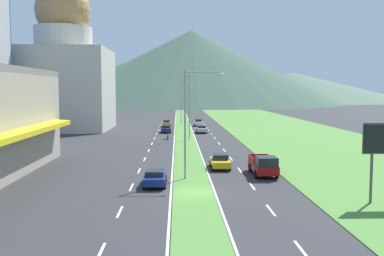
% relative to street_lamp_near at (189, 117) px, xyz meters
% --- Properties ---
extents(ground_plane, '(600.00, 600.00, 0.00)m').
position_rel_street_lamp_near_xyz_m(ground_plane, '(0.14, -5.30, -5.72)').
color(ground_plane, '#2D2D30').
extents(grass_median, '(3.20, 240.00, 0.06)m').
position_rel_street_lamp_near_xyz_m(grass_median, '(0.14, 54.70, -5.69)').
color(grass_median, '#518438').
rests_on(grass_median, ground_plane).
extents(grass_verge_right, '(24.00, 240.00, 0.06)m').
position_rel_street_lamp_near_xyz_m(grass_verge_right, '(20.74, 54.70, -5.69)').
color(grass_verge_right, '#518438').
rests_on(grass_verge_right, ground_plane).
extents(lane_dash_left_1, '(0.16, 2.80, 0.01)m').
position_rel_street_lamp_near_xyz_m(lane_dash_left_1, '(-4.96, -17.90, -5.71)').
color(lane_dash_left_1, silver).
rests_on(lane_dash_left_1, ground_plane).
extents(lane_dash_left_2, '(0.16, 2.80, 0.01)m').
position_rel_street_lamp_near_xyz_m(lane_dash_left_2, '(-4.96, -10.50, -5.71)').
color(lane_dash_left_2, silver).
rests_on(lane_dash_left_2, ground_plane).
extents(lane_dash_left_3, '(0.16, 2.80, 0.01)m').
position_rel_street_lamp_near_xyz_m(lane_dash_left_3, '(-4.96, -3.10, -5.71)').
color(lane_dash_left_3, silver).
rests_on(lane_dash_left_3, ground_plane).
extents(lane_dash_left_4, '(0.16, 2.80, 0.01)m').
position_rel_street_lamp_near_xyz_m(lane_dash_left_4, '(-4.96, 4.29, -5.71)').
color(lane_dash_left_4, silver).
rests_on(lane_dash_left_4, ground_plane).
extents(lane_dash_left_5, '(0.16, 2.80, 0.01)m').
position_rel_street_lamp_near_xyz_m(lane_dash_left_5, '(-4.96, 11.69, -5.71)').
color(lane_dash_left_5, silver).
rests_on(lane_dash_left_5, ground_plane).
extents(lane_dash_left_6, '(0.16, 2.80, 0.01)m').
position_rel_street_lamp_near_xyz_m(lane_dash_left_6, '(-4.96, 19.09, -5.71)').
color(lane_dash_left_6, silver).
rests_on(lane_dash_left_6, ground_plane).
extents(lane_dash_left_7, '(0.16, 2.80, 0.01)m').
position_rel_street_lamp_near_xyz_m(lane_dash_left_7, '(-4.96, 26.49, -5.71)').
color(lane_dash_left_7, silver).
rests_on(lane_dash_left_7, ground_plane).
extents(lane_dash_left_8, '(0.16, 2.80, 0.01)m').
position_rel_street_lamp_near_xyz_m(lane_dash_left_8, '(-4.96, 33.88, -5.71)').
color(lane_dash_left_8, silver).
rests_on(lane_dash_left_8, ground_plane).
extents(lane_dash_left_9, '(0.16, 2.80, 0.01)m').
position_rel_street_lamp_near_xyz_m(lane_dash_left_9, '(-4.96, 41.28, -5.71)').
color(lane_dash_left_9, silver).
rests_on(lane_dash_left_9, ground_plane).
extents(lane_dash_left_10, '(0.16, 2.80, 0.01)m').
position_rel_street_lamp_near_xyz_m(lane_dash_left_10, '(-4.96, 48.68, -5.71)').
color(lane_dash_left_10, silver).
rests_on(lane_dash_left_10, ground_plane).
extents(lane_dash_left_11, '(0.16, 2.80, 0.01)m').
position_rel_street_lamp_near_xyz_m(lane_dash_left_11, '(-4.96, 56.08, -5.71)').
color(lane_dash_left_11, silver).
rests_on(lane_dash_left_11, ground_plane).
extents(lane_dash_left_12, '(0.16, 2.80, 0.01)m').
position_rel_street_lamp_near_xyz_m(lane_dash_left_12, '(-4.96, 63.48, -5.71)').
color(lane_dash_left_12, silver).
rests_on(lane_dash_left_12, ground_plane).
extents(lane_dash_left_13, '(0.16, 2.80, 0.01)m').
position_rel_street_lamp_near_xyz_m(lane_dash_left_13, '(-4.96, 70.87, -5.71)').
color(lane_dash_left_13, silver).
rests_on(lane_dash_left_13, ground_plane).
extents(lane_dash_right_1, '(0.16, 2.80, 0.01)m').
position_rel_street_lamp_near_xyz_m(lane_dash_right_1, '(5.24, -17.90, -5.71)').
color(lane_dash_right_1, silver).
rests_on(lane_dash_right_1, ground_plane).
extents(lane_dash_right_2, '(0.16, 2.80, 0.01)m').
position_rel_street_lamp_near_xyz_m(lane_dash_right_2, '(5.24, -10.50, -5.71)').
color(lane_dash_right_2, silver).
rests_on(lane_dash_right_2, ground_plane).
extents(lane_dash_right_3, '(0.16, 2.80, 0.01)m').
position_rel_street_lamp_near_xyz_m(lane_dash_right_3, '(5.24, -3.10, -5.71)').
color(lane_dash_right_3, silver).
rests_on(lane_dash_right_3, ground_plane).
extents(lane_dash_right_4, '(0.16, 2.80, 0.01)m').
position_rel_street_lamp_near_xyz_m(lane_dash_right_4, '(5.24, 4.29, -5.71)').
color(lane_dash_right_4, silver).
rests_on(lane_dash_right_4, ground_plane).
extents(lane_dash_right_5, '(0.16, 2.80, 0.01)m').
position_rel_street_lamp_near_xyz_m(lane_dash_right_5, '(5.24, 11.69, -5.71)').
color(lane_dash_right_5, silver).
rests_on(lane_dash_right_5, ground_plane).
extents(lane_dash_right_6, '(0.16, 2.80, 0.01)m').
position_rel_street_lamp_near_xyz_m(lane_dash_right_6, '(5.24, 19.09, -5.71)').
color(lane_dash_right_6, silver).
rests_on(lane_dash_right_6, ground_plane).
extents(lane_dash_right_7, '(0.16, 2.80, 0.01)m').
position_rel_street_lamp_near_xyz_m(lane_dash_right_7, '(5.24, 26.49, -5.71)').
color(lane_dash_right_7, silver).
rests_on(lane_dash_right_7, ground_plane).
extents(lane_dash_right_8, '(0.16, 2.80, 0.01)m').
position_rel_street_lamp_near_xyz_m(lane_dash_right_8, '(5.24, 33.88, -5.71)').
color(lane_dash_right_8, silver).
rests_on(lane_dash_right_8, ground_plane).
extents(lane_dash_right_9, '(0.16, 2.80, 0.01)m').
position_rel_street_lamp_near_xyz_m(lane_dash_right_9, '(5.24, 41.28, -5.71)').
color(lane_dash_right_9, silver).
rests_on(lane_dash_right_9, ground_plane).
extents(lane_dash_right_10, '(0.16, 2.80, 0.01)m').
position_rel_street_lamp_near_xyz_m(lane_dash_right_10, '(5.24, 48.68, -5.71)').
color(lane_dash_right_10, silver).
rests_on(lane_dash_right_10, ground_plane).
extents(lane_dash_right_11, '(0.16, 2.80, 0.01)m').
position_rel_street_lamp_near_xyz_m(lane_dash_right_11, '(5.24, 56.08, -5.71)').
color(lane_dash_right_11, silver).
rests_on(lane_dash_right_11, ground_plane).
extents(lane_dash_right_12, '(0.16, 2.80, 0.01)m').
position_rel_street_lamp_near_xyz_m(lane_dash_right_12, '(5.24, 63.48, -5.71)').
color(lane_dash_right_12, silver).
rests_on(lane_dash_right_12, ground_plane).
extents(lane_dash_right_13, '(0.16, 2.80, 0.01)m').
position_rel_street_lamp_near_xyz_m(lane_dash_right_13, '(5.24, 70.87, -5.71)').
color(lane_dash_right_13, silver).
rests_on(lane_dash_right_13, ground_plane).
extents(edge_line_median_left, '(0.16, 240.00, 0.01)m').
position_rel_street_lamp_near_xyz_m(edge_line_median_left, '(-1.61, 54.70, -5.71)').
color(edge_line_median_left, silver).
rests_on(edge_line_median_left, ground_plane).
extents(edge_line_median_right, '(0.16, 240.00, 0.01)m').
position_rel_street_lamp_near_xyz_m(edge_line_median_right, '(1.89, 54.70, -5.71)').
color(edge_line_median_right, silver).
rests_on(edge_line_median_right, ground_plane).
extents(domed_building, '(18.16, 18.16, 29.53)m').
position_rel_street_lamp_near_xyz_m(domed_building, '(-24.11, 50.92, 6.15)').
color(domed_building, '#B7B2A8').
rests_on(domed_building, ground_plane).
extents(midrise_colored, '(12.98, 12.98, 19.11)m').
position_rel_street_lamp_near_xyz_m(midrise_colored, '(-26.87, 70.53, 3.84)').
color(midrise_colored, '#B7B2A8').
rests_on(midrise_colored, ground_plane).
extents(hill_far_left, '(150.52, 150.52, 25.74)m').
position_rel_street_lamp_near_xyz_m(hill_far_left, '(-30.89, 233.98, 7.15)').
color(hill_far_left, '#3D5647').
rests_on(hill_far_left, ground_plane).
extents(hill_far_center, '(172.53, 172.53, 43.30)m').
position_rel_street_lamp_near_xyz_m(hill_far_center, '(7.43, 221.40, 15.94)').
color(hill_far_center, '#3D5647').
rests_on(hill_far_center, ground_plane).
extents(hill_far_right, '(164.25, 164.25, 20.64)m').
position_rel_street_lamp_near_xyz_m(hill_far_right, '(81.41, 274.34, 4.60)').
color(hill_far_right, '#516B56').
rests_on(hill_far_right, ground_plane).
extents(street_lamp_near, '(3.55, 0.42, 9.89)m').
position_rel_street_lamp_near_xyz_m(street_lamp_near, '(0.00, 0.00, 0.00)').
color(street_lamp_near, '#99999E').
rests_on(street_lamp_near, ground_plane).
extents(street_lamp_mid, '(2.98, 0.42, 10.62)m').
position_rel_street_lamp_near_xyz_m(street_lamp_mid, '(0.56, 31.13, 0.32)').
color(street_lamp_mid, '#99999E').
rests_on(street_lamp_mid, ground_plane).
extents(street_lamp_far, '(2.97, 0.28, 9.18)m').
position_rel_street_lamp_near_xyz_m(street_lamp_far, '(0.06, 62.20, -0.43)').
color(street_lamp_far, '#99999E').
rests_on(street_lamp_far, ground_plane).
extents(car_0, '(1.86, 4.70, 1.44)m').
position_rel_street_lamp_near_xyz_m(car_0, '(-3.23, 43.89, -4.97)').
color(car_0, navy).
rests_on(car_0, ground_plane).
extents(car_1, '(1.86, 4.07, 1.53)m').
position_rel_street_lamp_near_xyz_m(car_1, '(3.65, 59.04, -4.95)').
color(car_1, silver).
rests_on(car_1, ground_plane).
extents(car_2, '(1.99, 4.14, 1.48)m').
position_rel_street_lamp_near_xyz_m(car_2, '(3.33, 5.40, -4.97)').
color(car_2, yellow).
rests_on(car_2, ground_plane).
extents(car_3, '(1.86, 4.48, 1.52)m').
position_rel_street_lamp_near_xyz_m(car_3, '(-3.45, 56.75, -4.94)').
color(car_3, '#C6842D').
rests_on(car_3, ground_plane).
extents(car_4, '(1.96, 4.11, 1.38)m').
position_rel_street_lamp_near_xyz_m(car_4, '(3.51, 42.95, -5.00)').
color(car_4, '#B2B2B7').
rests_on(car_4, ground_plane).
extents(car_5, '(1.94, 4.30, 1.35)m').
position_rel_street_lamp_near_xyz_m(car_5, '(-3.01, -2.54, -5.01)').
color(car_5, navy).
rests_on(car_5, ground_plane).
extents(pickup_truck_0, '(2.18, 5.40, 2.00)m').
position_rel_street_lamp_near_xyz_m(pickup_truck_0, '(7.12, 1.48, -4.73)').
color(pickup_truck_0, maroon).
rests_on(pickup_truck_0, ground_plane).
extents(motorcycle_rider, '(0.36, 2.00, 1.80)m').
position_rel_street_lamp_near_xyz_m(motorcycle_rider, '(-2.67, 32.57, -4.97)').
color(motorcycle_rider, black).
rests_on(motorcycle_rider, ground_plane).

